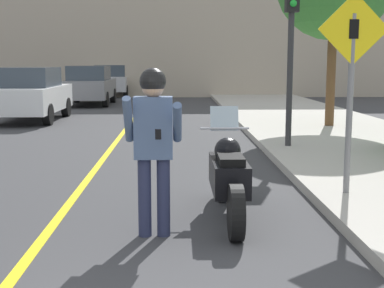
# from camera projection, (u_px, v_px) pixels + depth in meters

# --- Properties ---
(road_center_line) EXTENTS (0.12, 36.00, 0.01)m
(road_center_line) POSITION_uv_depth(u_px,v_px,m) (92.00, 173.00, 8.91)
(road_center_line) COLOR yellow
(road_center_line) RESTS_ON ground
(building_backdrop) EXTENTS (28.00, 1.20, 8.29)m
(building_backdrop) POSITION_uv_depth(u_px,v_px,m) (161.00, 18.00, 28.06)
(building_backdrop) COLOR #B2A38E
(building_backdrop) RESTS_ON ground
(motorcycle) EXTENTS (0.62, 2.23, 1.28)m
(motorcycle) POSITION_uv_depth(u_px,v_px,m) (228.00, 177.00, 6.32)
(motorcycle) COLOR black
(motorcycle) RESTS_ON ground
(person_biker) EXTENTS (0.59, 0.48, 1.78)m
(person_biker) POSITION_uv_depth(u_px,v_px,m) (153.00, 134.00, 5.55)
(person_biker) COLOR #282D4C
(person_biker) RESTS_ON ground
(crossing_sign) EXTENTS (0.91, 0.08, 2.56)m
(crossing_sign) POSITION_uv_depth(u_px,v_px,m) (351.00, 75.00, 6.80)
(crossing_sign) COLOR slate
(crossing_sign) RESTS_ON sidewalk_curb
(traffic_light) EXTENTS (0.26, 0.30, 3.44)m
(traffic_light) POSITION_uv_depth(u_px,v_px,m) (291.00, 26.00, 10.60)
(traffic_light) COLOR #2D2D30
(traffic_light) RESTS_ON sidewalk_curb
(parked_car_white) EXTENTS (1.88, 4.20, 1.68)m
(parked_car_white) POSITION_uv_depth(u_px,v_px,m) (30.00, 94.00, 16.80)
(parked_car_white) COLOR black
(parked_car_white) RESTS_ON ground
(parked_car_grey) EXTENTS (1.88, 4.20, 1.68)m
(parked_car_grey) POSITION_uv_depth(u_px,v_px,m) (90.00, 85.00, 23.08)
(parked_car_grey) COLOR black
(parked_car_grey) RESTS_ON ground
(parked_car_silver) EXTENTS (1.88, 4.20, 1.68)m
(parked_car_silver) POSITION_uv_depth(u_px,v_px,m) (113.00, 80.00, 29.06)
(parked_car_silver) COLOR black
(parked_car_silver) RESTS_ON ground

